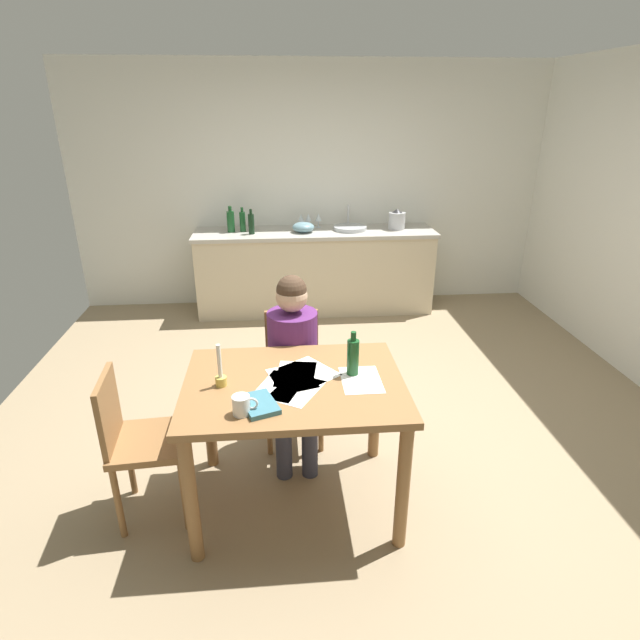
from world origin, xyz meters
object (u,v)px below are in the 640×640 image
(sink_unit, at_px, (350,228))
(bottle_oil, at_px, (231,221))
(person_seated, at_px, (293,356))
(wine_glass_near_sink, at_px, (318,218))
(wine_glass_by_kettle, at_px, (308,218))
(coffee_mug, at_px, (242,405))
(dining_table, at_px, (294,402))
(book_magazine, at_px, (259,404))
(candlestick, at_px, (220,375))
(bottle_vinegar, at_px, (243,221))
(wine_glass_back_left, at_px, (301,218))
(chair_side_empty, at_px, (138,439))
(chair_at_table, at_px, (293,370))
(stovetop_kettle, at_px, (397,220))
(bottle_wine_red, at_px, (251,223))
(wine_bottle_on_table, at_px, (353,356))
(mixing_bowl, at_px, (303,227))

(sink_unit, bearing_deg, bottle_oil, 179.54)
(person_seated, distance_m, wine_glass_near_sink, 2.72)
(wine_glass_near_sink, xyz_separation_m, wine_glass_by_kettle, (-0.11, 0.00, 0.00))
(person_seated, relative_size, coffee_mug, 9.64)
(sink_unit, xyz_separation_m, bottle_oil, (-1.27, 0.01, 0.09))
(dining_table, height_order, book_magazine, book_magazine)
(person_seated, height_order, candlestick, person_seated)
(dining_table, relative_size, wine_glass_by_kettle, 7.62)
(sink_unit, distance_m, bottle_vinegar, 1.15)
(bottle_vinegar, xyz_separation_m, wine_glass_back_left, (0.63, 0.12, -0.00))
(chair_side_empty, height_order, candlestick, candlestick)
(bottle_oil, xyz_separation_m, bottle_vinegar, (0.12, 0.02, -0.01))
(chair_at_table, xyz_separation_m, candlestick, (-0.40, -0.68, 0.36))
(chair_side_empty, xyz_separation_m, wine_glass_near_sink, (1.25, 3.22, 0.51))
(bottle_oil, xyz_separation_m, stovetop_kettle, (1.78, -0.01, -0.02))
(dining_table, relative_size, bottle_wine_red, 4.53)
(wine_bottle_on_table, relative_size, sink_unit, 0.70)
(chair_side_empty, distance_m, wine_bottle_on_table, 1.24)
(stovetop_kettle, bearing_deg, coffee_mug, -114.17)
(book_magazine, xyz_separation_m, mixing_bowl, (0.40, 3.22, 0.14))
(wine_bottle_on_table, bearing_deg, book_magazine, -150.36)
(bottle_vinegar, distance_m, bottle_wine_red, 0.16)
(coffee_mug, bearing_deg, mixing_bowl, 81.70)
(dining_table, xyz_separation_m, sink_unit, (0.73, 3.05, 0.25))
(stovetop_kettle, bearing_deg, chair_at_table, -117.32)
(chair_at_table, bearing_deg, bottle_wine_red, 98.44)
(dining_table, bearing_deg, wine_bottle_on_table, 10.18)
(chair_side_empty, distance_m, book_magazine, 0.77)
(bottle_oil, xyz_separation_m, bottle_wine_red, (0.22, -0.11, -0.01))
(chair_at_table, height_order, wine_bottle_on_table, wine_bottle_on_table)
(chair_side_empty, distance_m, bottle_wine_red, 3.06)
(person_seated, distance_m, wine_glass_back_left, 2.70)
(coffee_mug, relative_size, bottle_oil, 0.45)
(coffee_mug, relative_size, sink_unit, 0.34)
(wine_bottle_on_table, bearing_deg, wine_glass_near_sink, 88.61)
(dining_table, distance_m, person_seated, 0.53)
(bottle_vinegar, bearing_deg, person_seated, -80.33)
(bottle_wine_red, relative_size, wine_glass_by_kettle, 1.68)
(candlestick, bearing_deg, coffee_mug, -65.86)
(chair_at_table, bearing_deg, wine_glass_back_left, 85.59)
(wine_bottle_on_table, bearing_deg, bottle_wine_red, 102.57)
(chair_at_table, xyz_separation_m, wine_glass_near_sink, (0.38, 2.52, 0.51))
(chair_side_empty, relative_size, bottle_wine_red, 3.41)
(candlestick, height_order, wine_glass_near_sink, wine_glass_near_sink)
(wine_glass_near_sink, bearing_deg, coffee_mug, -100.66)
(dining_table, distance_m, bottle_vinegar, 3.12)
(coffee_mug, distance_m, bottle_vinegar, 3.37)
(dining_table, height_order, stovetop_kettle, stovetop_kettle)
(bottle_vinegar, bearing_deg, sink_unit, -1.26)
(chair_at_table, relative_size, wine_bottle_on_table, 3.50)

